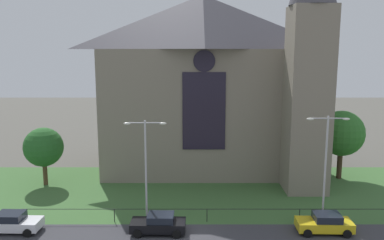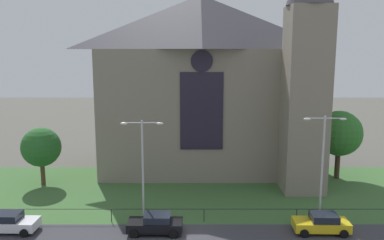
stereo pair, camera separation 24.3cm
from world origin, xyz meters
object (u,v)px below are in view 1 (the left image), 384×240
object	(u,v)px
tree_left_far	(42,147)
streetlamp_far	(325,156)
parked_car_white	(11,223)
parked_car_yellow	(323,223)
parked_car_black	(158,224)
church_building	(208,82)
tree_right_far	(340,133)
streetlamp_near	(144,159)

from	to	relation	value
tree_left_far	streetlamp_far	size ratio (longest dim) A/B	0.68
parked_car_white	parked_car_yellow	bearing A→B (deg)	1.56
parked_car_white	parked_car_black	world-z (taller)	same
tree_left_far	parked_car_yellow	world-z (taller)	tree_left_far
parked_car_yellow	church_building	bearing A→B (deg)	-62.59
tree_right_far	streetlamp_far	xyz separation A→B (m)	(-5.52, -11.53, 0.56)
streetlamp_far	parked_car_white	distance (m)	25.03
church_building	tree_right_far	distance (m)	15.54
tree_right_far	parked_car_white	size ratio (longest dim) A/B	1.76
parked_car_black	parked_car_yellow	world-z (taller)	same
streetlamp_near	parked_car_yellow	world-z (taller)	streetlamp_near
church_building	streetlamp_far	xyz separation A→B (m)	(8.63, -15.17, -4.71)
streetlamp_near	parked_car_white	distance (m)	11.31
parked_car_yellow	tree_right_far	bearing A→B (deg)	-112.45
tree_right_far	streetlamp_near	distance (m)	22.95
tree_right_far	parked_car_black	distance (m)	23.41
parked_car_yellow	parked_car_white	bearing A→B (deg)	1.21
church_building	parked_car_yellow	world-z (taller)	church_building
streetlamp_far	parked_car_white	world-z (taller)	streetlamp_far
tree_right_far	parked_car_yellow	distance (m)	15.20
parked_car_white	parked_car_yellow	size ratio (longest dim) A/B	1.00
church_building	parked_car_white	distance (m)	25.02
church_building	tree_right_far	bearing A→B (deg)	-14.42
tree_left_far	parked_car_yellow	size ratio (longest dim) A/B	1.42
tree_right_far	streetlamp_far	size ratio (longest dim) A/B	0.85
church_building	parked_car_white	world-z (taller)	church_building
tree_right_far	tree_left_far	xyz separation A→B (m)	(-31.49, -2.12, -1.01)
tree_right_far	tree_left_far	size ratio (longest dim) A/B	1.24
church_building	streetlamp_near	xyz separation A→B (m)	(-5.68, -15.17, -4.91)
streetlamp_near	parked_car_yellow	bearing A→B (deg)	-7.37
parked_car_black	parked_car_yellow	size ratio (longest dim) A/B	1.00
parked_car_white	parked_car_yellow	world-z (taller)	same
streetlamp_near	parked_car_black	world-z (taller)	streetlamp_near
parked_car_white	parked_car_black	size ratio (longest dim) A/B	1.00
tree_right_far	parked_car_white	distance (m)	33.07
church_building	streetlamp_far	bearing A→B (deg)	-60.35
tree_left_far	streetlamp_far	world-z (taller)	streetlamp_far
parked_car_white	streetlamp_near	bearing A→B (deg)	11.14
streetlamp_far	parked_car_yellow	xyz separation A→B (m)	(-0.41, -1.80, -4.82)
parked_car_yellow	streetlamp_near	bearing A→B (deg)	-5.83
parked_car_white	parked_car_black	distance (m)	11.33
church_building	streetlamp_far	distance (m)	18.08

